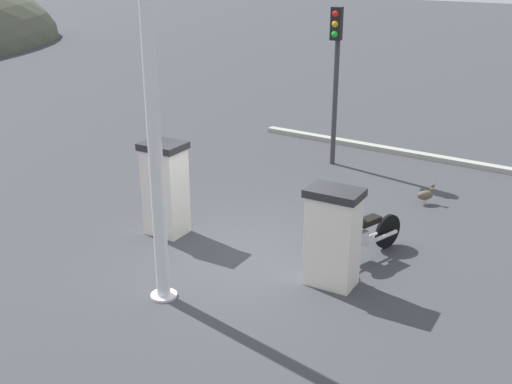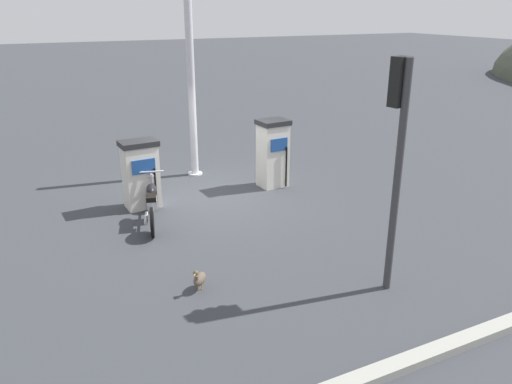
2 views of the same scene
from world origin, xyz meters
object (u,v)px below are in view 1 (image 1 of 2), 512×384
(fuel_pump_near, at_px, (333,237))
(motorcycle_near_pump, at_px, (358,236))
(canopy_support_pole, at_px, (155,153))
(wandering_duck, at_px, (426,194))
(fuel_pump_far, at_px, (165,188))
(roadside_traffic_light, at_px, (336,60))

(fuel_pump_near, bearing_deg, motorcycle_near_pump, -0.72)
(canopy_support_pole, bearing_deg, motorcycle_near_pump, -35.21)
(wandering_duck, bearing_deg, canopy_support_pole, 161.38)
(motorcycle_near_pump, xyz_separation_m, wandering_duck, (3.09, -0.06, -0.26))
(fuel_pump_far, bearing_deg, canopy_support_pole, -139.82)
(roadside_traffic_light, xyz_separation_m, canopy_support_pole, (-6.96, -0.84, -0.28))
(motorcycle_near_pump, relative_size, roadside_traffic_light, 0.56)
(motorcycle_near_pump, distance_m, roadside_traffic_light, 5.48)
(fuel_pump_near, height_order, canopy_support_pole, canopy_support_pole)
(fuel_pump_far, height_order, motorcycle_near_pump, fuel_pump_far)
(fuel_pump_near, xyz_separation_m, canopy_support_pole, (-1.76, 1.88, 1.45))
(motorcycle_near_pump, relative_size, canopy_support_pole, 0.44)
(wandering_duck, xyz_separation_m, roadside_traffic_light, (1.19, 2.78, 2.32))
(fuel_pump_far, height_order, wandering_duck, fuel_pump_far)
(wandering_duck, distance_m, roadside_traffic_light, 3.81)
(canopy_support_pole, bearing_deg, roadside_traffic_light, 6.89)
(motorcycle_near_pump, distance_m, wandering_duck, 3.10)
(roadside_traffic_light, bearing_deg, motorcycle_near_pump, -147.52)
(wandering_duck, xyz_separation_m, canopy_support_pole, (-5.77, 1.94, 2.04))
(fuel_pump_near, relative_size, canopy_support_pole, 0.34)
(fuel_pump_near, distance_m, canopy_support_pole, 2.95)
(fuel_pump_near, relative_size, fuel_pump_far, 0.91)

